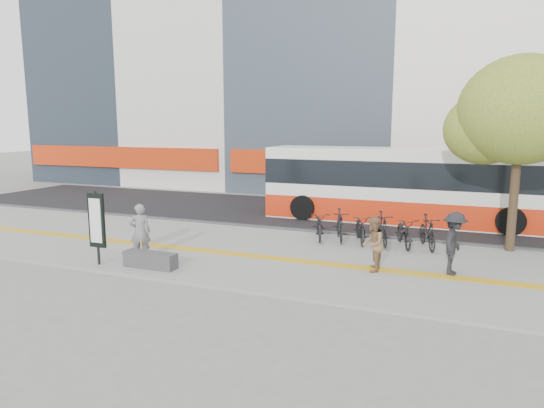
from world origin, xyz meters
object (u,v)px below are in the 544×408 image
at_px(pedestrian_dark, 454,244).
at_px(street_tree, 520,113).
at_px(bench, 150,260).
at_px(pedestrian_tan, 373,244).
at_px(seated_woman, 140,232).
at_px(signboard, 97,222).
at_px(bus, 403,187).

bearing_deg(pedestrian_dark, street_tree, -17.96).
xyz_separation_m(bench, pedestrian_tan, (6.00, 2.02, 0.55)).
relative_size(seated_woman, pedestrian_dark, 0.98).
xyz_separation_m(bench, seated_woman, (-0.80, 0.64, 0.63)).
relative_size(street_tree, seated_woman, 3.68).
distance_m(signboard, street_tree, 13.40).
bearing_deg(seated_woman, bench, 102.48).
xyz_separation_m(seated_woman, pedestrian_tan, (6.80, 1.39, -0.08)).
bearing_deg(bus, signboard, -126.98).
height_order(bench, pedestrian_dark, pedestrian_dark).
xyz_separation_m(bench, signboard, (-1.60, -0.31, 1.06)).
bearing_deg(street_tree, seated_woman, -153.02).
xyz_separation_m(signboard, street_tree, (11.38, 6.33, 3.15)).
bearing_deg(pedestrian_tan, bench, -76.54).
relative_size(bench, seated_woman, 0.93).
bearing_deg(bench, street_tree, 31.62).
distance_m(bench, pedestrian_tan, 6.35).
distance_m(bus, pedestrian_tan, 7.71).
distance_m(bus, pedestrian_dark, 7.54).
relative_size(bus, pedestrian_tan, 7.53).
bearing_deg(pedestrian_dark, bus, 24.22).
bearing_deg(bench, seated_woman, 141.51).
bearing_deg(seated_woman, pedestrian_tan, 152.48).
distance_m(signboard, pedestrian_tan, 7.96).
height_order(signboard, pedestrian_tan, signboard).
distance_m(seated_woman, pedestrian_tan, 6.94).
bearing_deg(signboard, seated_woman, 49.65).
relative_size(street_tree, pedestrian_dark, 3.62).
distance_m(bench, seated_woman, 1.20).
distance_m(bench, pedestrian_dark, 8.52).
bearing_deg(pedestrian_tan, signboard, -78.14).
bearing_deg(pedestrian_tan, street_tree, 131.45).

